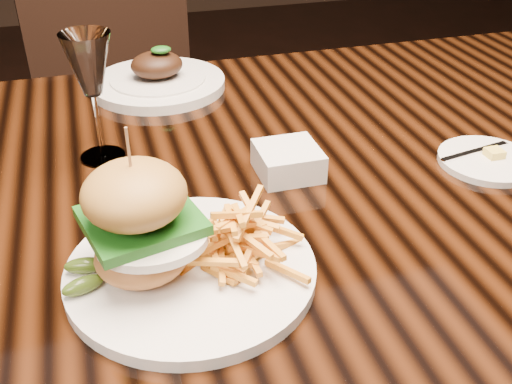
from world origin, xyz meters
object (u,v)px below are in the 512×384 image
object	(u,v)px
wine_glass	(90,69)
far_dish	(158,80)
dining_table	(239,213)
burger_plate	(184,241)
chair_far	(123,87)

from	to	relation	value
wine_glass	far_dish	distance (m)	0.30
dining_table	burger_plate	world-z (taller)	burger_plate
dining_table	far_dish	size ratio (longest dim) A/B	6.50
burger_plate	wine_glass	distance (m)	0.32
burger_plate	wine_glass	size ratio (longest dim) A/B	1.46
wine_glass	chair_far	world-z (taller)	chair_far
wine_glass	chair_far	distance (m)	0.88
chair_far	dining_table	bearing A→B (deg)	-90.85
dining_table	wine_glass	distance (m)	0.30
wine_glass	chair_far	size ratio (longest dim) A/B	0.20
burger_plate	far_dish	xyz separation A→B (m)	(0.05, 0.55, -0.03)
dining_table	burger_plate	xyz separation A→B (m)	(-0.11, -0.21, 0.13)
chair_far	far_dish	bearing A→B (deg)	-93.57
far_dish	chair_far	world-z (taller)	chair_far
burger_plate	wine_glass	xyz separation A→B (m)	(-0.07, 0.30, 0.09)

